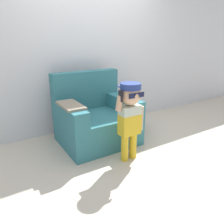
{
  "coord_description": "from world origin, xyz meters",
  "views": [
    {
      "loc": [
        -1.62,
        -2.77,
        1.52
      ],
      "look_at": [
        -0.17,
        -0.41,
        0.56
      ],
      "focal_mm": 35.0,
      "sensor_mm": 36.0,
      "label": 1
    }
  ],
  "objects": [
    {
      "name": "ground_plane",
      "position": [
        0.0,
        0.0,
        0.0
      ],
      "size": [
        10.0,
        10.0,
        0.0
      ],
      "primitive_type": "plane",
      "color": "beige"
    },
    {
      "name": "wall_back",
      "position": [
        0.0,
        0.59,
        1.3
      ],
      "size": [
        10.0,
        0.05,
        2.6
      ],
      "color": "silver",
      "rests_on": "ground_plane"
    },
    {
      "name": "armchair",
      "position": [
        -0.23,
        -0.03,
        0.35
      ],
      "size": [
        1.09,
        0.9,
        1.03
      ],
      "color": "teal",
      "rests_on": "ground_plane"
    },
    {
      "name": "person_child",
      "position": [
        -0.11,
        -0.73,
        0.67
      ],
      "size": [
        0.41,
        0.31,
        1.01
      ],
      "color": "gold",
      "rests_on": "ground_plane"
    },
    {
      "name": "side_table",
      "position": [
        0.54,
        -0.05,
        0.29
      ],
      "size": [
        0.29,
        0.29,
        0.49
      ],
      "color": "#333333",
      "rests_on": "ground_plane"
    }
  ]
}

